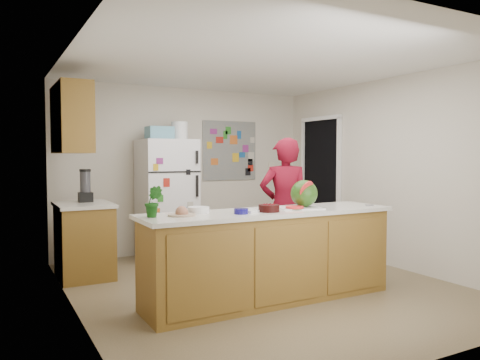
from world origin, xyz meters
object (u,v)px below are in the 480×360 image
watermelon (304,193)px  cherry_bowl (269,208)px  refrigerator (167,199)px  person (284,208)px

watermelon → cherry_bowl: (-0.50, -0.11, -0.12)m
refrigerator → watermelon: 2.47m
person → cherry_bowl: (-0.72, -0.80, 0.11)m
person → watermelon: bearing=90.6°
person → cherry_bowl: bearing=66.2°
cherry_bowl → watermelon: bearing=12.1°
refrigerator → cherry_bowl: size_ratio=8.21×
person → watermelon: (-0.22, -0.70, 0.23)m
refrigerator → watermelon: (0.68, -2.37, 0.22)m
refrigerator → watermelon: bearing=-74.0°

